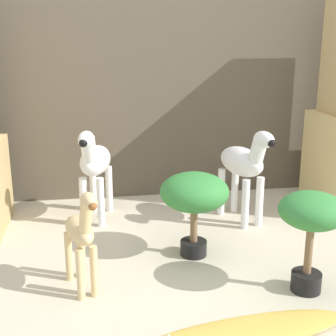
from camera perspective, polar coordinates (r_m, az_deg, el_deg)
ground_plane at (r=2.14m, az=5.61°, el=-17.77°), size 14.00×14.00×0.00m
wall_back at (r=3.48m, az=-1.27°, el=14.38°), size 6.40×0.08×2.20m
zebra_right at (r=3.04m, az=9.25°, el=0.42°), size 0.29×0.52×0.64m
zebra_left at (r=3.06m, az=-8.96°, el=0.54°), size 0.27×0.52×0.64m
giraffe_figurine at (r=2.23m, az=-10.54°, el=-7.85°), size 0.20×0.40×0.54m
potted_palm_front at (r=2.54m, az=3.23°, el=-3.38°), size 0.38×0.38×0.47m
potted_palm_back at (r=2.26m, az=17.10°, el=-5.95°), size 0.31×0.31×0.50m
surfboard at (r=2.04m, az=8.99°, el=-19.25°), size 0.94×0.34×0.08m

